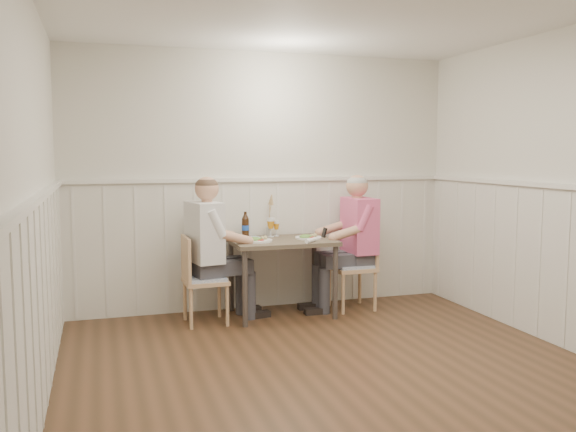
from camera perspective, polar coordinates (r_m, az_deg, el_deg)
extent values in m
plane|color=#432D1A|center=(4.41, 5.67, -15.24)|extent=(4.50, 4.50, 0.00)
cube|color=silver|center=(6.25, -2.30, 3.27)|extent=(4.00, 0.04, 2.60)
cube|color=silver|center=(3.81, -22.98, 1.05)|extent=(0.04, 4.50, 2.60)
cube|color=silver|center=(6.30, -2.24, -2.65)|extent=(3.98, 0.03, 1.30)
cube|color=silver|center=(3.92, -22.36, -8.46)|extent=(0.03, 4.48, 1.30)
cube|color=silver|center=(6.22, -2.22, 3.44)|extent=(3.98, 0.06, 0.04)
cube|color=silver|center=(3.81, -22.54, 1.37)|extent=(0.06, 4.48, 0.04)
cube|color=#4E4530|center=(5.94, -0.58, -2.40)|extent=(0.99, 0.70, 0.04)
cylinder|color=#3F3833|center=(5.61, -4.05, -6.81)|extent=(0.05, 0.05, 0.71)
cylinder|color=#3F3833|center=(6.18, -5.34, -5.62)|extent=(0.05, 0.05, 0.71)
cylinder|color=#3F3833|center=(5.87, 4.45, -6.24)|extent=(0.05, 0.05, 0.71)
cylinder|color=#3F3833|center=(6.42, 2.45, -5.17)|extent=(0.05, 0.05, 0.71)
cube|color=tan|center=(6.26, 6.00, -4.87)|extent=(0.42, 0.42, 0.04)
cube|color=#627BAA|center=(6.25, 6.01, -4.56)|extent=(0.38, 0.38, 0.03)
cube|color=tan|center=(6.30, 7.56, -2.65)|extent=(0.04, 0.41, 0.43)
cylinder|color=tan|center=(6.23, 8.15, -7.03)|extent=(0.04, 0.04, 0.40)
cylinder|color=tan|center=(6.08, 5.18, -7.31)|extent=(0.04, 0.04, 0.40)
cylinder|color=tan|center=(6.53, 6.73, -6.39)|extent=(0.04, 0.04, 0.40)
cylinder|color=tan|center=(6.39, 3.87, -6.64)|extent=(0.04, 0.04, 0.40)
cube|color=tan|center=(5.76, -7.73, -6.07)|extent=(0.40, 0.40, 0.04)
cube|color=#627BAA|center=(5.75, -7.74, -5.75)|extent=(0.36, 0.36, 0.03)
cube|color=tan|center=(5.68, -9.51, -3.96)|extent=(0.04, 0.39, 0.41)
cylinder|color=tan|center=(5.93, -9.63, -7.80)|extent=(0.03, 0.03, 0.38)
cylinder|color=tan|center=(5.99, -6.45, -7.61)|extent=(0.03, 0.03, 0.38)
cylinder|color=tan|center=(5.61, -9.05, -8.59)|extent=(0.03, 0.03, 0.38)
cylinder|color=tan|center=(5.68, -5.69, -8.37)|extent=(0.03, 0.03, 0.38)
cube|color=#3F3F47|center=(6.33, 6.46, -6.53)|extent=(0.45, 0.41, 0.46)
cube|color=#3F3F47|center=(6.19, 4.77, -4.06)|extent=(0.43, 0.37, 0.13)
cube|color=pink|center=(6.22, 6.53, -0.87)|extent=(0.25, 0.45, 0.56)
sphere|color=tan|center=(6.19, 6.57, 2.82)|extent=(0.22, 0.22, 0.22)
sphere|color=#A5A5A0|center=(6.19, 6.57, 3.10)|extent=(0.21, 0.21, 0.21)
cube|color=black|center=(6.08, 3.38, -0.95)|extent=(0.02, 0.07, 0.13)
cube|color=#3F3F47|center=(5.83, -7.57, -7.62)|extent=(0.52, 0.49, 0.46)
cube|color=#3F3F47|center=(5.85, -5.74, -4.66)|extent=(0.49, 0.44, 0.13)
cube|color=white|center=(5.72, -7.65, -1.47)|extent=(0.33, 0.49, 0.56)
sphere|color=tan|center=(5.68, -7.71, 2.55)|extent=(0.22, 0.22, 0.22)
sphere|color=#4C3828|center=(5.68, -7.71, 2.86)|extent=(0.21, 0.21, 0.21)
cylinder|color=white|center=(6.00, 1.93, -2.04)|extent=(0.26, 0.26, 0.02)
ellipsoid|color=#3F722D|center=(5.95, 1.67, -1.78)|extent=(0.13, 0.11, 0.05)
sphere|color=tan|center=(6.02, 2.42, -1.76)|extent=(0.03, 0.03, 0.03)
cube|color=#9C5D54|center=(6.05, 1.92, -1.83)|extent=(0.08, 0.05, 0.01)
cylinder|color=white|center=(6.07, 2.39, -1.72)|extent=(0.05, 0.05, 0.03)
cylinder|color=white|center=(5.80, -2.87, -2.31)|extent=(0.28, 0.28, 0.02)
ellipsoid|color=#3F722D|center=(5.75, -3.20, -2.02)|extent=(0.14, 0.12, 0.05)
sphere|color=tan|center=(5.82, -2.30, -1.99)|extent=(0.04, 0.04, 0.04)
cylinder|color=silver|center=(6.17, -1.10, -1.86)|extent=(0.06, 0.06, 0.01)
cylinder|color=silver|center=(6.16, -1.10, -1.54)|extent=(0.01, 0.01, 0.07)
cone|color=orange|center=(6.15, -1.10, -0.98)|extent=(0.06, 0.06, 0.06)
cylinder|color=silver|center=(6.15, -1.10, -0.58)|extent=(0.06, 0.06, 0.03)
cylinder|color=silver|center=(6.12, -1.63, -1.92)|extent=(0.07, 0.07, 0.01)
cylinder|color=silver|center=(6.11, -1.63, -1.52)|extent=(0.01, 0.01, 0.09)
cone|color=orange|center=(6.10, -1.63, -0.82)|extent=(0.08, 0.08, 0.07)
cylinder|color=silver|center=(6.09, -1.63, -0.33)|extent=(0.08, 0.08, 0.03)
cylinder|color=black|center=(6.06, -4.01, -1.15)|extent=(0.07, 0.07, 0.19)
cone|color=black|center=(6.05, -4.01, -0.06)|extent=(0.07, 0.07, 0.04)
cylinder|color=black|center=(6.04, -4.02, 0.25)|extent=(0.03, 0.03, 0.03)
cylinder|color=#1A45A0|center=(6.06, -4.01, -1.10)|extent=(0.07, 0.07, 0.05)
cylinder|color=white|center=(5.74, 2.16, -2.29)|extent=(0.16, 0.15, 0.04)
cylinder|color=silver|center=(6.19, -1.84, -1.44)|extent=(0.05, 0.05, 0.09)
cylinder|color=tan|center=(6.17, -1.85, 0.04)|extent=(0.03, 0.03, 0.30)
cone|color=tan|center=(6.16, -1.85, 1.74)|extent=(0.04, 0.04, 0.10)
cube|color=#627BAA|center=(6.02, -3.75, -2.07)|extent=(0.29, 0.25, 0.01)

